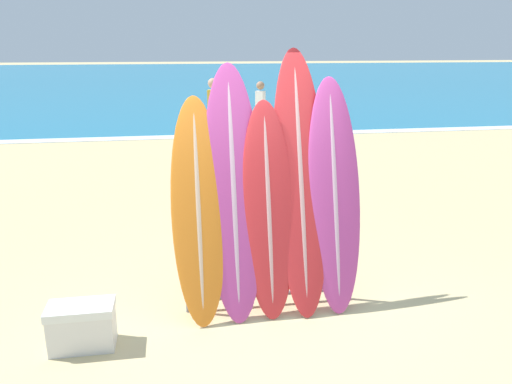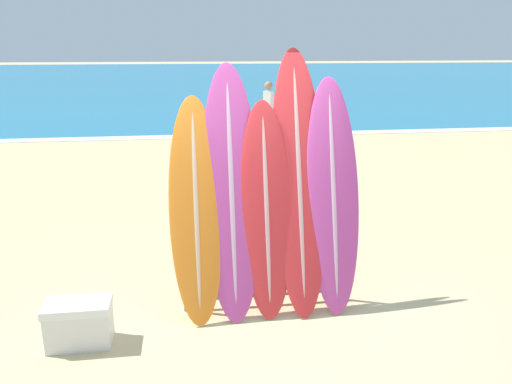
{
  "view_description": "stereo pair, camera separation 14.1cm",
  "coord_description": "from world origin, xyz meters",
  "px_view_note": "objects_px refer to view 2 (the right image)",
  "views": [
    {
      "loc": [
        -0.79,
        -4.3,
        2.57
      ],
      "look_at": [
        0.09,
        1.01,
        0.98
      ],
      "focal_mm": 35.0,
      "sensor_mm": 36.0,
      "label": 1
    },
    {
      "loc": [
        -0.65,
        -4.32,
        2.57
      ],
      "look_at": [
        0.09,
        1.01,
        0.98
      ],
      "focal_mm": 35.0,
      "sensor_mm": 36.0,
      "label": 2
    }
  ],
  "objects_px": {
    "surfboard_slot_4": "(333,196)",
    "person_mid_beach": "(221,112)",
    "cooler_box": "(79,323)",
    "surfboard_rack": "(267,259)",
    "surfboard_slot_0": "(196,210)",
    "surfboard_slot_1": "(231,192)",
    "surfboard_slot_2": "(266,210)",
    "surfboard_slot_3": "(299,182)",
    "person_near_water": "(268,109)"
  },
  "relations": [
    {
      "from": "surfboard_slot_4",
      "to": "person_mid_beach",
      "type": "bearing_deg",
      "value": 94.12
    },
    {
      "from": "surfboard_slot_0",
      "to": "surfboard_slot_4",
      "type": "xyz_separation_m",
      "value": [
        1.34,
        0.02,
        0.08
      ]
    },
    {
      "from": "surfboard_slot_3",
      "to": "surfboard_slot_0",
      "type": "bearing_deg",
      "value": -175.84
    },
    {
      "from": "surfboard_slot_4",
      "to": "surfboard_slot_1",
      "type": "bearing_deg",
      "value": 177.95
    },
    {
      "from": "surfboard_slot_2",
      "to": "cooler_box",
      "type": "relative_size",
      "value": 3.64
    },
    {
      "from": "person_mid_beach",
      "to": "surfboard_rack",
      "type": "bearing_deg",
      "value": -73.99
    },
    {
      "from": "cooler_box",
      "to": "person_near_water",
      "type": "bearing_deg",
      "value": 71.03
    },
    {
      "from": "surfboard_slot_0",
      "to": "person_near_water",
      "type": "distance_m",
      "value": 9.16
    },
    {
      "from": "person_mid_beach",
      "to": "surfboard_slot_3",
      "type": "bearing_deg",
      "value": -71.57
    },
    {
      "from": "surfboard_slot_1",
      "to": "surfboard_slot_2",
      "type": "bearing_deg",
      "value": -11.31
    },
    {
      "from": "surfboard_slot_3",
      "to": "person_mid_beach",
      "type": "relative_size",
      "value": 1.41
    },
    {
      "from": "surfboard_rack",
      "to": "person_near_water",
      "type": "xyz_separation_m",
      "value": [
        1.47,
        8.91,
        0.38
      ]
    },
    {
      "from": "surfboard_slot_2",
      "to": "surfboard_slot_3",
      "type": "relative_size",
      "value": 0.81
    },
    {
      "from": "cooler_box",
      "to": "surfboard_slot_4",
      "type": "bearing_deg",
      "value": 11.36
    },
    {
      "from": "surfboard_slot_3",
      "to": "cooler_box",
      "type": "height_order",
      "value": "surfboard_slot_3"
    },
    {
      "from": "surfboard_slot_3",
      "to": "person_near_water",
      "type": "relative_size",
      "value": 1.56
    },
    {
      "from": "surfboard_slot_3",
      "to": "person_near_water",
      "type": "distance_m",
      "value": 8.91
    },
    {
      "from": "surfboard_slot_4",
      "to": "person_mid_beach",
      "type": "relative_size",
      "value": 1.26
    },
    {
      "from": "surfboard_slot_0",
      "to": "surfboard_slot_4",
      "type": "height_order",
      "value": "surfboard_slot_4"
    },
    {
      "from": "surfboard_slot_4",
      "to": "surfboard_slot_0",
      "type": "bearing_deg",
      "value": -179.35
    },
    {
      "from": "surfboard_rack",
      "to": "surfboard_slot_1",
      "type": "relative_size",
      "value": 0.7
    },
    {
      "from": "surfboard_slot_4",
      "to": "person_mid_beach",
      "type": "xyz_separation_m",
      "value": [
        -0.56,
        7.73,
        -0.15
      ]
    },
    {
      "from": "surfboard_rack",
      "to": "person_near_water",
      "type": "height_order",
      "value": "person_near_water"
    },
    {
      "from": "person_mid_beach",
      "to": "cooler_box",
      "type": "distance_m",
      "value": 8.46
    },
    {
      "from": "surfboard_rack",
      "to": "person_mid_beach",
      "type": "xyz_separation_m",
      "value": [
        0.1,
        7.75,
        0.48
      ]
    },
    {
      "from": "surfboard_rack",
      "to": "cooler_box",
      "type": "distance_m",
      "value": 1.84
    },
    {
      "from": "surfboard_slot_0",
      "to": "surfboard_slot_2",
      "type": "distance_m",
      "value": 0.67
    },
    {
      "from": "surfboard_rack",
      "to": "surfboard_slot_3",
      "type": "distance_m",
      "value": 0.84
    },
    {
      "from": "surfboard_slot_1",
      "to": "cooler_box",
      "type": "xyz_separation_m",
      "value": [
        -1.41,
        -0.52,
        -1.0
      ]
    },
    {
      "from": "surfboard_rack",
      "to": "surfboard_slot_0",
      "type": "height_order",
      "value": "surfboard_slot_0"
    },
    {
      "from": "surfboard_slot_0",
      "to": "person_mid_beach",
      "type": "relative_size",
      "value": 1.17
    },
    {
      "from": "surfboard_rack",
      "to": "surfboard_slot_1",
      "type": "xyz_separation_m",
      "value": [
        -0.34,
        0.06,
        0.7
      ]
    },
    {
      "from": "surfboard_slot_3",
      "to": "surfboard_slot_4",
      "type": "bearing_deg",
      "value": -9.95
    },
    {
      "from": "surfboard_rack",
      "to": "surfboard_slot_3",
      "type": "xyz_separation_m",
      "value": [
        0.32,
        0.08,
        0.77
      ]
    },
    {
      "from": "surfboard_rack",
      "to": "surfboard_slot_4",
      "type": "xyz_separation_m",
      "value": [
        0.66,
        0.02,
        0.63
      ]
    },
    {
      "from": "surfboard_slot_0",
      "to": "person_near_water",
      "type": "relative_size",
      "value": 1.29
    },
    {
      "from": "surfboard_slot_2",
      "to": "surfboard_slot_4",
      "type": "xyz_separation_m",
      "value": [
        0.67,
        0.03,
        0.11
      ]
    },
    {
      "from": "surfboard_slot_1",
      "to": "surfboard_slot_2",
      "type": "height_order",
      "value": "surfboard_slot_1"
    },
    {
      "from": "cooler_box",
      "to": "surfboard_slot_0",
      "type": "bearing_deg",
      "value": 23.72
    },
    {
      "from": "person_near_water",
      "to": "surfboard_slot_2",
      "type": "bearing_deg",
      "value": -56.85
    },
    {
      "from": "surfboard_rack",
      "to": "surfboard_slot_4",
      "type": "relative_size",
      "value": 0.74
    },
    {
      "from": "surfboard_slot_0",
      "to": "surfboard_slot_1",
      "type": "bearing_deg",
      "value": 8.42
    },
    {
      "from": "surfboard_slot_3",
      "to": "surfboard_slot_2",
      "type": "bearing_deg",
      "value": -165.33
    },
    {
      "from": "surfboard_slot_2",
      "to": "cooler_box",
      "type": "height_order",
      "value": "surfboard_slot_2"
    },
    {
      "from": "surfboard_slot_2",
      "to": "person_mid_beach",
      "type": "relative_size",
      "value": 1.14
    },
    {
      "from": "surfboard_slot_2",
      "to": "person_mid_beach",
      "type": "distance_m",
      "value": 7.76
    },
    {
      "from": "surfboard_slot_1",
      "to": "surfboard_slot_4",
      "type": "relative_size",
      "value": 1.06
    },
    {
      "from": "cooler_box",
      "to": "surfboard_rack",
      "type": "bearing_deg",
      "value": 14.7
    },
    {
      "from": "surfboard_rack",
      "to": "person_mid_beach",
      "type": "distance_m",
      "value": 7.77
    },
    {
      "from": "surfboard_rack",
      "to": "surfboard_slot_0",
      "type": "xyz_separation_m",
      "value": [
        -0.69,
        0.01,
        0.55
      ]
    }
  ]
}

